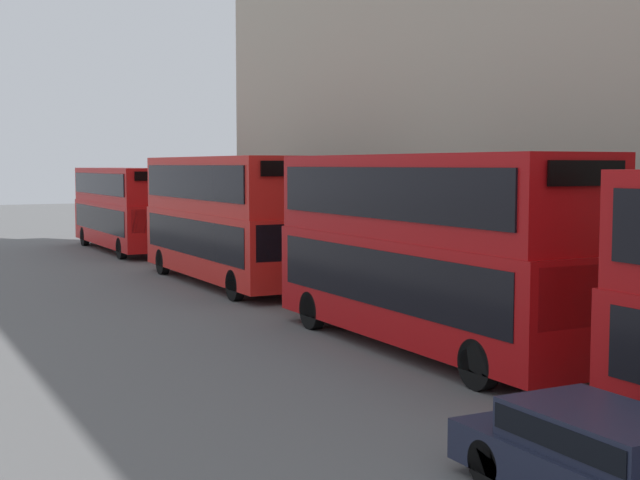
{
  "coord_description": "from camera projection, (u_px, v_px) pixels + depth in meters",
  "views": [
    {
      "loc": [
        -9.89,
        -1.08,
        4.31
      ],
      "look_at": [
        0.48,
        19.2,
        2.39
      ],
      "focal_mm": 50.0,
      "sensor_mm": 36.0,
      "label": 1
    }
  ],
  "objects": [
    {
      "name": "car_hatchback",
      "position": [
        606.0,
        458.0,
        11.06
      ],
      "size": [
        1.76,
        4.37,
        1.25
      ],
      "color": "#1E2338",
      "rests_on": "ground"
    },
    {
      "name": "bus_trailing",
      "position": [
        124.0,
        205.0,
        44.47
      ],
      "size": [
        2.59,
        10.86,
        4.15
      ],
      "color": "red",
      "rests_on": "ground"
    },
    {
      "name": "bus_third_in_queue",
      "position": [
        224.0,
        215.0,
        32.01
      ],
      "size": [
        2.59,
        10.92,
        4.59
      ],
      "color": "red",
      "rests_on": "ground"
    },
    {
      "name": "pedestrian",
      "position": [
        436.0,
        291.0,
        25.27
      ],
      "size": [
        0.36,
        0.36,
        1.6
      ],
      "color": "brown",
      "rests_on": "ground"
    },
    {
      "name": "bus_second_in_queue",
      "position": [
        425.0,
        243.0,
        20.56
      ],
      "size": [
        2.59,
        10.33,
        4.55
      ],
      "color": "#B20C0F",
      "rests_on": "ground"
    }
  ]
}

